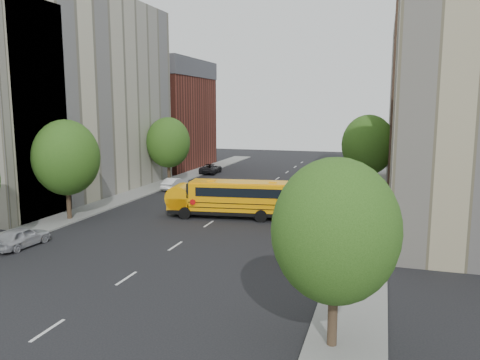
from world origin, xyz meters
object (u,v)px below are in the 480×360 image
at_px(street_tree_4, 368,145).
at_px(safari_truck, 298,198).
at_px(street_tree_5, 371,141).
at_px(parked_car_2, 211,169).
at_px(parked_car_5, 359,170).
at_px(parked_car_3, 321,253).
at_px(parked_car_4, 347,193).
at_px(street_tree_3, 335,231).
at_px(street_tree_1, 66,158).
at_px(school_bus, 234,197).
at_px(street_tree_2, 168,143).
at_px(parked_car_0, 21,237).
at_px(parked_car_1, 175,184).

relative_size(street_tree_4, safari_truck, 1.22).
bearing_deg(street_tree_5, parked_car_2, -174.10).
height_order(parked_car_2, parked_car_5, parked_car_5).
xyz_separation_m(safari_truck, parked_car_3, (3.46, -12.06, -0.65)).
height_order(street_tree_4, parked_car_4, street_tree_4).
bearing_deg(street_tree_3, safari_truck, 103.45).
xyz_separation_m(street_tree_1, parked_car_3, (20.43, -5.05, -4.18)).
distance_m(school_bus, parked_car_2, 25.65).
bearing_deg(street_tree_2, parked_car_2, 81.93).
distance_m(street_tree_2, school_bus, 18.38).
height_order(street_tree_4, parked_car_0, street_tree_4).
bearing_deg(parked_car_5, school_bus, -105.04).
xyz_separation_m(parked_car_3, parked_car_5, (0.17, 37.12, -0.07)).
distance_m(parked_car_2, parked_car_4, 23.18).
relative_size(street_tree_4, street_tree_5, 1.08).
bearing_deg(street_tree_5, safari_truck, -102.34).
bearing_deg(school_bus, parked_car_3, -57.43).
distance_m(street_tree_3, safari_truck, 21.82).
height_order(safari_truck, parked_car_4, safari_truck).
xyz_separation_m(school_bus, parked_car_3, (8.21, -9.68, -0.91)).
height_order(street_tree_2, street_tree_3, street_tree_2).
distance_m(street_tree_1, street_tree_4, 28.43).
xyz_separation_m(street_tree_3, parked_car_5, (-1.40, 46.08, -3.75)).
height_order(street_tree_3, parked_car_1, street_tree_3).
height_order(school_bus, parked_car_2, school_bus).
xyz_separation_m(safari_truck, parked_car_2, (-15.57, 20.86, -0.77)).
bearing_deg(parked_car_4, street_tree_1, -141.75).
bearing_deg(parked_car_4, parked_car_5, 91.94).
distance_m(safari_truck, parked_car_4, 8.29).
xyz_separation_m(parked_car_1, parked_car_4, (18.26, -0.50, 0.01)).
bearing_deg(street_tree_3, parked_car_0, 161.13).
bearing_deg(parked_car_1, parked_car_2, -83.75).
bearing_deg(parked_car_1, street_tree_4, -168.41).
xyz_separation_m(street_tree_5, parked_car_0, (-20.26, -37.08, -4.04)).
height_order(street_tree_3, parked_car_0, street_tree_3).
distance_m(street_tree_5, parked_car_1, 25.23).
bearing_deg(parked_car_3, parked_car_1, 129.76).
bearing_deg(parked_car_0, parked_car_1, -87.23).
bearing_deg(street_tree_4, parked_car_3, -93.90).
height_order(street_tree_2, school_bus, street_tree_2).
bearing_deg(school_bus, street_tree_3, -70.03).
distance_m(safari_truck, parked_car_5, 25.33).
relative_size(street_tree_3, street_tree_5, 0.95).
xyz_separation_m(parked_car_0, parked_car_5, (18.86, 39.15, 0.04)).
relative_size(school_bus, parked_car_5, 2.56).
distance_m(street_tree_1, school_bus, 13.47).
relative_size(parked_car_2, parked_car_5, 1.09).
height_order(parked_car_0, parked_car_3, parked_car_3).
bearing_deg(safari_truck, street_tree_2, 133.13).
bearing_deg(street_tree_1, school_bus, 20.77).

